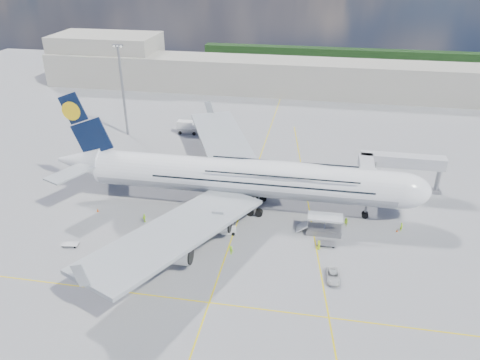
% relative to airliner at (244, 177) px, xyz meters
% --- Properties ---
extents(ground, '(300.00, 300.00, 0.00)m').
position_rel_airliner_xyz_m(ground, '(-0.26, -10.00, -6.87)').
color(ground, gray).
rests_on(ground, ground).
extents(taxi_line_main, '(0.25, 220.00, 0.01)m').
position_rel_airliner_xyz_m(taxi_line_main, '(-0.26, -10.00, -6.86)').
color(taxi_line_main, yellow).
rests_on(taxi_line_main, ground).
extents(taxi_line_cross, '(120.00, 0.25, 0.01)m').
position_rel_airliner_xyz_m(taxi_line_cross, '(-0.26, -30.00, -6.86)').
color(taxi_line_cross, yellow).
rests_on(taxi_line_cross, ground).
extents(taxi_line_diag, '(14.16, 99.06, 0.01)m').
position_rel_airliner_xyz_m(taxi_line_diag, '(13.74, -0.00, -6.86)').
color(taxi_line_diag, yellow).
rests_on(taxi_line_diag, ground).
extents(airliner, '(77.26, 79.15, 23.71)m').
position_rel_airliner_xyz_m(airliner, '(0.00, 0.00, 0.00)').
color(airliner, white).
rests_on(airliner, ground).
extents(jet_bridge, '(18.80, 12.10, 8.50)m').
position_rel_airliner_xyz_m(jet_bridge, '(29.55, 10.94, -0.02)').
color(jet_bridge, '#B7B7BC').
rests_on(jet_bridge, ground).
extents(cargo_loader, '(8.53, 3.20, 3.67)m').
position_rel_airliner_xyz_m(cargo_loader, '(16.56, -7.11, -5.62)').
color(cargo_loader, silver).
rests_on(cargo_loader, ground).
extents(light_mast, '(3.00, 0.70, 25.50)m').
position_rel_airliner_xyz_m(light_mast, '(-40.26, 35.00, 6.34)').
color(light_mast, gray).
rests_on(light_mast, ground).
extents(terminal, '(180.00, 16.00, 12.00)m').
position_rel_airliner_xyz_m(terminal, '(-0.26, 85.00, -0.87)').
color(terminal, '#B2AD9E').
rests_on(terminal, ground).
extents(hangar, '(40.00, 22.00, 18.00)m').
position_rel_airliner_xyz_m(hangar, '(-70.26, 90.00, 2.13)').
color(hangar, '#B2AD9E').
rests_on(hangar, ground).
extents(tree_line, '(160.00, 6.00, 8.00)m').
position_rel_airliner_xyz_m(tree_line, '(39.74, 130.00, -2.87)').
color(tree_line, '#193814').
rests_on(tree_line, ground).
extents(dolly_row_a, '(3.12, 2.02, 1.83)m').
position_rel_airliner_xyz_m(dolly_row_a, '(-16.01, -15.61, -5.88)').
color(dolly_row_a, gray).
rests_on(dolly_row_a, ground).
extents(dolly_row_b, '(3.30, 2.38, 0.44)m').
position_rel_airliner_xyz_m(dolly_row_b, '(-9.39, -14.83, -6.53)').
color(dolly_row_b, gray).
rests_on(dolly_row_b, ground).
extents(dolly_row_c, '(3.01, 2.09, 1.73)m').
position_rel_airliner_xyz_m(dolly_row_c, '(-13.88, -20.60, -5.94)').
color(dolly_row_c, gray).
rests_on(dolly_row_c, ground).
extents(dolly_back, '(3.04, 1.88, 0.42)m').
position_rel_airliner_xyz_m(dolly_back, '(-28.81, -19.78, -6.54)').
color(dolly_back, gray).
rests_on(dolly_back, ground).
extents(dolly_nose_far, '(3.50, 1.93, 0.51)m').
position_rel_airliner_xyz_m(dolly_nose_far, '(17.15, -11.19, -6.48)').
color(dolly_nose_far, gray).
rests_on(dolly_nose_far, ground).
extents(dolly_nose_near, '(3.71, 2.73, 2.11)m').
position_rel_airliner_xyz_m(dolly_nose_near, '(-2.13, -7.94, -5.74)').
color(dolly_nose_near, gray).
rests_on(dolly_nose_near, ground).
extents(baggage_tug, '(2.95, 1.89, 1.70)m').
position_rel_airliner_xyz_m(baggage_tug, '(-1.11, -10.62, -6.12)').
color(baggage_tug, silver).
rests_on(baggage_tug, ground).
extents(catering_truck_inner, '(6.65, 3.79, 3.73)m').
position_rel_airliner_xyz_m(catering_truck_inner, '(-4.90, 20.92, -5.11)').
color(catering_truck_inner, gray).
rests_on(catering_truck_inner, ground).
extents(catering_truck_outer, '(6.33, 2.51, 3.78)m').
position_rel_airliner_xyz_m(catering_truck_outer, '(-23.22, 38.62, -5.11)').
color(catering_truck_outer, gray).
rests_on(catering_truck_outer, ground).
extents(service_van, '(2.40, 4.66, 1.26)m').
position_rel_airliner_xyz_m(service_van, '(18.47, -20.92, -6.24)').
color(service_van, silver).
rests_on(service_van, ground).
extents(crew_nose, '(0.76, 0.78, 1.80)m').
position_rel_airliner_xyz_m(crew_nose, '(31.32, -3.85, -5.97)').
color(crew_nose, '#B8F81A').
rests_on(crew_nose, ground).
extents(crew_loader, '(1.12, 1.09, 1.82)m').
position_rel_airliner_xyz_m(crew_loader, '(20.88, -3.99, -5.96)').
color(crew_loader, '#AFEA18').
rests_on(crew_loader, ground).
extents(crew_wing, '(0.62, 1.10, 1.78)m').
position_rel_airliner_xyz_m(crew_wing, '(-18.41, -9.51, -5.98)').
color(crew_wing, '#ACF319').
rests_on(crew_wing, ground).
extents(crew_van, '(0.72, 0.97, 1.82)m').
position_rel_airliner_xyz_m(crew_van, '(15.89, -12.71, -5.96)').
color(crew_van, '#E5FF1A').
rests_on(crew_van, ground).
extents(crew_tug, '(1.26, 1.01, 1.71)m').
position_rel_airliner_xyz_m(crew_tug, '(0.57, -17.09, -6.01)').
color(crew_tug, '#9BF419').
rests_on(crew_tug, ground).
extents(cone_nose, '(0.37, 0.37, 0.48)m').
position_rel_airliner_xyz_m(cone_nose, '(30.56, -4.23, -6.64)').
color(cone_nose, '#FF5E0D').
rests_on(cone_nose, ground).
extents(cone_wing_left_inner, '(0.38, 0.38, 0.48)m').
position_rel_airliner_xyz_m(cone_wing_left_inner, '(-3.36, 14.73, -6.64)').
color(cone_wing_left_inner, '#FF5E0D').
rests_on(cone_wing_left_inner, ground).
extents(cone_wing_left_outer, '(0.46, 0.46, 0.58)m').
position_rel_airliner_xyz_m(cone_wing_left_outer, '(-6.83, 32.11, -6.59)').
color(cone_wing_left_outer, '#FF5E0D').
rests_on(cone_wing_left_outer, ground).
extents(cone_wing_right_inner, '(0.47, 0.47, 0.60)m').
position_rel_airliner_xyz_m(cone_wing_right_inner, '(-11.89, -11.27, -6.58)').
color(cone_wing_right_inner, '#FF5E0D').
rests_on(cone_wing_right_inner, ground).
extents(cone_wing_right_outer, '(0.46, 0.46, 0.58)m').
position_rel_airliner_xyz_m(cone_wing_right_outer, '(-13.64, -21.47, -6.59)').
color(cone_wing_right_outer, '#FF5E0D').
rests_on(cone_wing_right_outer, ground).
extents(cone_tail, '(0.44, 0.44, 0.56)m').
position_rel_airliner_xyz_m(cone_tail, '(-29.41, -7.39, -6.60)').
color(cone_tail, '#FF5E0D').
rests_on(cone_tail, ground).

